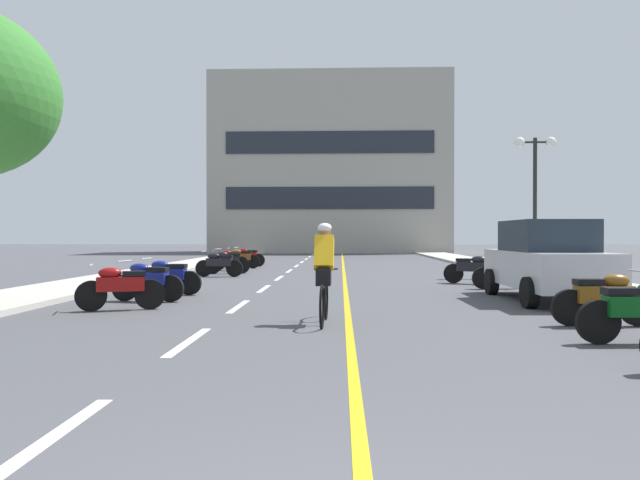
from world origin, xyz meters
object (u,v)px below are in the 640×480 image
motorcycle_13 (247,256)px  motorcycle_7 (503,272)px  motorcycle_6 (167,276)px  street_lamp_mid (535,173)px  motorcycle_9 (219,264)px  motorcycle_4 (120,286)px  motorcycle_5 (147,280)px  motorcycle_12 (241,258)px  motorcycle_10 (227,261)px  motorcycle_3 (605,297)px  cyclist_rider (324,271)px  motorcycle_11 (230,259)px  motorcycle_2 (639,309)px  parked_car_near (546,260)px  motorcycle_8 (472,268)px

motorcycle_13 → motorcycle_7: bearing=-51.8°
motorcycle_6 → motorcycle_13: size_ratio=1.01×
street_lamp_mid → motorcycle_9: 11.73m
motorcycle_4 → motorcycle_5: bearing=89.3°
motorcycle_5 → motorcycle_12: size_ratio=1.00×
motorcycle_13 → motorcycle_10: bearing=-89.2°
motorcycle_3 → motorcycle_9: size_ratio=1.00×
cyclist_rider → street_lamp_mid: bearing=57.5°
motorcycle_10 → cyclist_rider: (4.07, -12.48, 0.41)m
motorcycle_4 → motorcycle_3: bearing=-11.1°
motorcycle_7 → motorcycle_11: size_ratio=1.02×
street_lamp_mid → motorcycle_10: size_ratio=2.91×
motorcycle_10 → motorcycle_9: bearing=-89.3°
motorcycle_5 → motorcycle_13: size_ratio=1.00×
street_lamp_mid → cyclist_rider: street_lamp_mid is taller
street_lamp_mid → motorcycle_2: (-2.88, -13.04, -3.23)m
parked_car_near → motorcycle_2: (-0.59, -5.29, -0.44)m
motorcycle_4 → motorcycle_7: 10.10m
motorcycle_5 → motorcycle_13: 14.70m
motorcycle_3 → street_lamp_mid: bearing=77.0°
motorcycle_5 → cyclist_rider: (4.04, -3.09, 0.41)m
motorcycle_10 → motorcycle_12: (-0.10, 3.61, 0.00)m
motorcycle_12 → motorcycle_11: bearing=-96.0°
parked_car_near → motorcycle_4: 9.23m
motorcycle_4 → motorcycle_11: bearing=91.2°
motorcycle_2 → motorcycle_13: 21.28m
motorcycle_5 → motorcycle_9: 7.75m
motorcycle_6 → motorcycle_7: 8.98m
motorcycle_7 → motorcycle_4: bearing=-150.8°
motorcycle_6 → motorcycle_13: (-0.13, 13.27, 0.00)m
motorcycle_3 → motorcycle_7: (0.18, 6.63, 0.00)m
motorcycle_7 → motorcycle_8: bearing=105.7°
motorcycle_2 → motorcycle_9: 15.10m
motorcycle_8 → cyclist_rider: (-4.29, -8.13, 0.41)m
motorcycle_9 → motorcycle_13: 6.96m
motorcycle_3 → motorcycle_13: (-8.72, 17.95, 0.00)m
motorcycle_5 → motorcycle_9: size_ratio=1.00×
motorcycle_5 → motorcycle_10: bearing=90.2°
motorcycle_2 → motorcycle_7: same height
parked_car_near → motorcycle_3: size_ratio=2.48×
motorcycle_3 → motorcycle_10: bearing=124.4°
motorcycle_6 → parked_car_near: bearing=-6.1°
motorcycle_2 → motorcycle_7: size_ratio=1.00×
motorcycle_5 → motorcycle_13: same height
motorcycle_12 → cyclist_rider: bearing=-75.5°
motorcycle_4 → motorcycle_5: 1.54m
motorcycle_2 → motorcycle_4: 9.02m
motorcycle_3 → motorcycle_2: bearing=-98.4°
parked_car_near → motorcycle_12: bearing=126.0°
motorcycle_2 → cyclist_rider: size_ratio=0.96×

